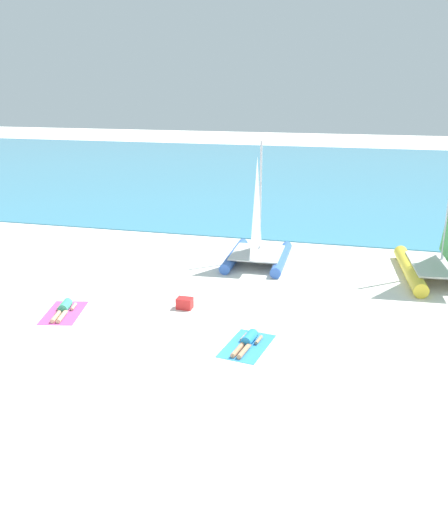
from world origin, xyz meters
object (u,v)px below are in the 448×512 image
at_px(sunbather_left, 64,308).
at_px(sunbather_right, 248,341).
at_px(sailboat_yellow, 447,256).
at_px(sailboat_blue, 258,246).
at_px(towel_right, 247,346).
at_px(cooler_box, 185,303).
at_px(towel_left, 64,313).

height_order(sunbather_left, sunbather_right, same).
distance_m(sailboat_yellow, sailboat_blue, 7.13).
distance_m(sailboat_yellow, towel_right, 9.40).
distance_m(sunbather_right, cooler_box, 3.26).
distance_m(sunbather_left, cooler_box, 3.85).
bearing_deg(sailboat_yellow, sunbather_right, -135.61).
height_order(sunbather_left, cooler_box, cooler_box).
bearing_deg(sunbather_right, cooler_box, 149.69).
bearing_deg(sailboat_blue, towel_right, -82.52).
height_order(sailboat_yellow, sailboat_blue, sailboat_yellow).
bearing_deg(towel_left, sunbather_right, -6.77).
bearing_deg(sailboat_blue, sunbather_left, -129.14).
bearing_deg(sailboat_yellow, sunbather_left, -158.13).
xyz_separation_m(sunbather_left, sunbather_right, (6.17, -0.80, 0.00)).
bearing_deg(sailboat_blue, towel_left, -128.78).
bearing_deg(sunbather_right, sailboat_yellow, 58.70).
distance_m(sunbather_left, towel_right, 6.22).
bearing_deg(sailboat_blue, sunbather_right, -82.36).
bearing_deg(towel_left, sailboat_blue, 52.68).
height_order(sailboat_blue, sunbather_left, sailboat_blue).
bearing_deg(towel_right, sailboat_blue, 98.94).
relative_size(sailboat_yellow, towel_left, 3.20).
height_order(sailboat_yellow, sunbather_left, sailboat_yellow).
relative_size(sailboat_blue, towel_right, 2.56).
relative_size(sunbather_left, cooler_box, 3.12).
bearing_deg(towel_right, towel_left, 172.61).
height_order(towel_left, towel_right, same).
height_order(sailboat_blue, cooler_box, sailboat_blue).
relative_size(sunbather_left, sunbather_right, 0.99).
distance_m(towel_left, sunbather_left, 0.14).
distance_m(sailboat_yellow, cooler_box, 9.93).
height_order(towel_left, sunbather_left, sunbather_left).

